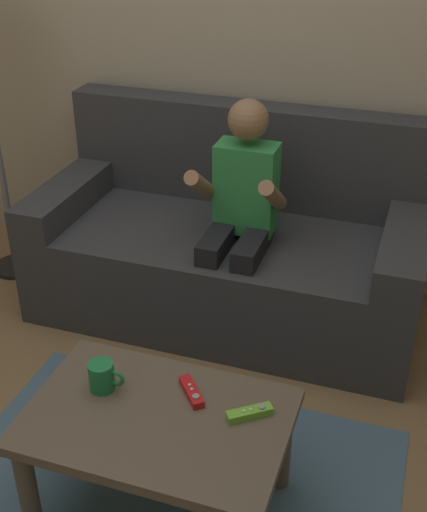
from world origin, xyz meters
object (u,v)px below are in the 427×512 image
(coffee_table, at_px, (158,433))
(game_remote_red_near_edge, at_px, (192,392))
(person_seated_on_couch, at_px, (240,212))
(couch, at_px, (230,247))
(game_remote_lime_center, at_px, (250,413))
(coffee_mug, at_px, (102,376))

(coffee_table, height_order, game_remote_red_near_edge, game_remote_red_near_edge)
(person_seated_on_couch, height_order, coffee_table, person_seated_on_couch)
(coffee_table, distance_m, game_remote_red_near_edge, 0.16)
(couch, bearing_deg, coffee_table, -83.04)
(coffee_table, bearing_deg, couch, 96.96)
(game_remote_lime_center, bearing_deg, game_remote_red_near_edge, 170.69)
(couch, height_order, game_remote_red_near_edge, couch)
(coffee_table, distance_m, coffee_mug, 0.24)
(coffee_mug, bearing_deg, game_remote_lime_center, 3.42)
(coffee_table, xyz_separation_m, coffee_mug, (-0.20, 0.06, 0.12))
(game_remote_red_near_edge, bearing_deg, game_remote_lime_center, -9.31)
(person_seated_on_couch, bearing_deg, game_remote_lime_center, -71.31)
(coffee_table, bearing_deg, game_remote_lime_center, 18.42)
(couch, relative_size, person_seated_on_couch, 1.66)
(person_seated_on_couch, bearing_deg, coffee_mug, -99.17)
(game_remote_lime_center, bearing_deg, person_seated_on_couch, 108.69)
(coffee_table, xyz_separation_m, game_remote_red_near_edge, (0.07, 0.12, 0.08))
(couch, bearing_deg, person_seated_on_couch, -63.16)
(person_seated_on_couch, bearing_deg, game_remote_red_near_edge, -82.49)
(couch, height_order, coffee_mug, couch)
(game_remote_lime_center, bearing_deg, coffee_mug, -176.58)
(game_remote_red_near_edge, bearing_deg, person_seated_on_couch, 97.51)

